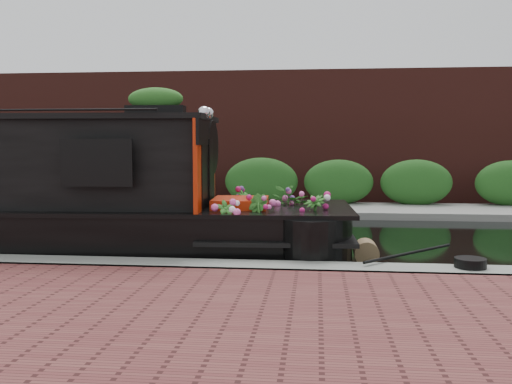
# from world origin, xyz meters

# --- Properties ---
(ground) EXTENTS (80.00, 80.00, 0.00)m
(ground) POSITION_xyz_m (0.00, 0.00, 0.00)
(ground) COLOR black
(ground) RESTS_ON ground
(near_bank_coping) EXTENTS (40.00, 0.60, 0.50)m
(near_bank_coping) POSITION_xyz_m (0.00, -3.30, 0.00)
(near_bank_coping) COLOR gray
(near_bank_coping) RESTS_ON ground
(far_bank_path) EXTENTS (40.00, 2.40, 0.34)m
(far_bank_path) POSITION_xyz_m (0.00, 4.20, 0.00)
(far_bank_path) COLOR gray
(far_bank_path) RESTS_ON ground
(far_hedge) EXTENTS (40.00, 1.10, 2.80)m
(far_hedge) POSITION_xyz_m (0.00, 5.10, 0.00)
(far_hedge) COLOR #22551C
(far_hedge) RESTS_ON ground
(far_brick_wall) EXTENTS (40.00, 1.00, 8.00)m
(far_brick_wall) POSITION_xyz_m (0.00, 7.20, 0.00)
(far_brick_wall) COLOR #4E1F1A
(far_brick_wall) RESTS_ON ground
(rope_fender) EXTENTS (0.37, 0.43, 0.37)m
(rope_fender) POSITION_xyz_m (2.37, -1.94, 0.18)
(rope_fender) COLOR brown
(rope_fender) RESTS_ON ground
(coiled_mooring_rope) EXTENTS (0.40, 0.40, 0.12)m
(coiled_mooring_rope) POSITION_xyz_m (3.56, -3.19, 0.31)
(coiled_mooring_rope) COLOR black
(coiled_mooring_rope) RESTS_ON near_bank_coping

